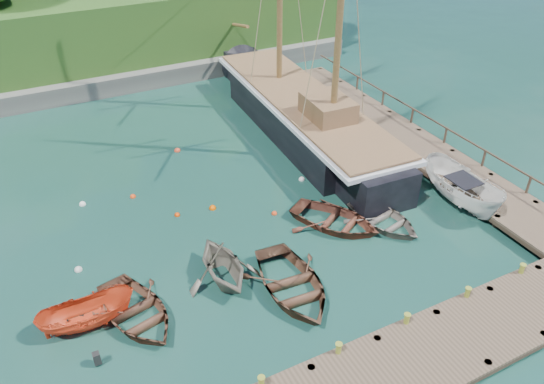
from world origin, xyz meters
The scene contains 23 objects.
ground centered at (0.00, 0.00, 0.00)m, with size 160.00×160.00×0.00m, color #15382A.
dock_near centered at (2.00, -6.50, 0.43)m, with size 20.00×3.20×1.10m.
dock_east centered at (11.50, 7.00, 0.43)m, with size 3.20×24.00×1.10m.
bollard_1 centered at (-1.00, -5.10, 0.00)m, with size 0.26×0.26×0.45m, color olive.
bollard_2 centered at (2.00, -5.10, 0.00)m, with size 0.26×0.26×0.45m, color olive.
bollard_3 centered at (5.00, -5.10, 0.00)m, with size 0.26×0.26×0.45m, color olive.
bollard_4 centered at (8.00, -5.10, 0.00)m, with size 0.26×0.26×0.45m, color olive.
rowboat_0 centered at (-6.79, 0.25, 0.00)m, with size 3.14×4.40×0.91m, color #513223.
rowboat_1 centered at (-2.93, 0.77, 0.00)m, with size 3.16×3.67×1.93m, color slate.
rowboat_2 centered at (-0.70, -1.20, 0.00)m, with size 3.52×4.93×1.02m, color #4F3223.
rowboat_3 centered at (5.46, 0.78, 0.00)m, with size 2.83×3.97×0.82m, color #665D54.
rowboat_4 centered at (3.31, 1.76, 0.00)m, with size 3.19×4.46×0.92m, color brown.
motorboat_orange centered at (-8.50, 0.73, 0.00)m, with size 1.38×3.67×1.42m, color #E44821.
cabin_boat_white centered at (10.00, 0.47, 0.00)m, with size 2.00×5.31×2.05m, color silver.
schooner centered at (6.77, 10.91, 1.03)m, with size 5.55×25.71×18.50m.
mooring_buoy_0 centered at (-8.32, 4.15, 0.00)m, with size 0.34×0.34×0.34m, color silver.
mooring_buoy_1 centered at (-3.20, 6.05, 0.00)m, with size 0.28×0.28×0.28m, color #EA3900.
mooring_buoy_2 centered at (-1.42, 5.79, 0.00)m, with size 0.35×0.35×0.35m, color #E95600.
mooring_buoy_3 centered at (3.95, 6.09, 0.00)m, with size 0.34×0.34×0.34m, color white.
mooring_buoy_4 centered at (-4.74, 8.65, 0.00)m, with size 0.30×0.30×0.30m, color #F7430F.
mooring_buoy_5 centered at (-1.10, 12.28, 0.00)m, with size 0.36×0.36×0.36m, color #EA4222.
mooring_buoy_6 centered at (-7.22, 9.13, 0.00)m, with size 0.34×0.34×0.34m, color white.
mooring_buoy_7 centered at (1.15, 3.96, 0.00)m, with size 0.28×0.28×0.28m, color #E64015.
Camera 1 is at (-8.67, -14.99, 15.61)m, focal length 35.00 mm.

